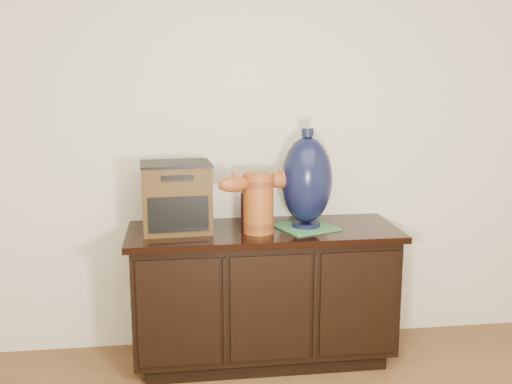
{
  "coord_description": "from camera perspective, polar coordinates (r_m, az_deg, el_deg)",
  "views": [
    {
      "loc": [
        -0.46,
        -0.87,
        1.58
      ],
      "look_at": [
        -0.05,
        2.18,
        0.97
      ],
      "focal_mm": 42.0,
      "sensor_mm": 36.0,
      "label": 1
    }
  ],
  "objects": [
    {
      "name": "terracotta_vessel",
      "position": [
        3.13,
        0.23,
        -0.68
      ],
      "size": [
        0.45,
        0.21,
        0.32
      ],
      "rotation": [
        0.0,
        0.0,
        0.31
      ],
      "color": "#974C1B",
      "rests_on": "sideboard"
    },
    {
      "name": "green_mat",
      "position": [
        3.27,
        4.78,
        -3.34
      ],
      "size": [
        0.37,
        0.37,
        0.01
      ],
      "primitive_type": "cube",
      "rotation": [
        0.0,
        0.0,
        0.37
      ],
      "color": "#316E3E",
      "rests_on": "sideboard"
    },
    {
      "name": "lamp_base",
      "position": [
        3.22,
        4.85,
        1.11
      ],
      "size": [
        0.35,
        0.35,
        0.53
      ],
      "rotation": [
        0.0,
        0.0,
        0.37
      ],
      "color": "black",
      "rests_on": "green_mat"
    },
    {
      "name": "sideboard",
      "position": [
        3.35,
        0.7,
        -9.62
      ],
      "size": [
        1.46,
        0.56,
        0.75
      ],
      "color": "black",
      "rests_on": "ground"
    },
    {
      "name": "tv_radio",
      "position": [
        3.19,
        -7.6,
        -0.47
      ],
      "size": [
        0.38,
        0.32,
        0.37
      ],
      "rotation": [
        0.0,
        0.0,
        0.06
      ],
      "color": "#3D270F",
      "rests_on": "sideboard"
    },
    {
      "name": "spray_can",
      "position": [
        3.37,
        -0.9,
        -1.25
      ],
      "size": [
        0.07,
        0.07,
        0.2
      ],
      "color": "#530E12",
      "rests_on": "sideboard"
    },
    {
      "name": "room",
      "position": [
        1.03,
        19.26,
        -5.2
      ],
      "size": [
        5.0,
        5.0,
        5.0
      ],
      "color": "brown",
      "rests_on": "ground"
    }
  ]
}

